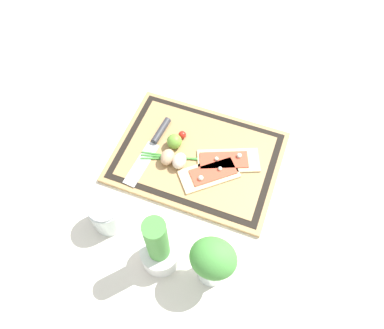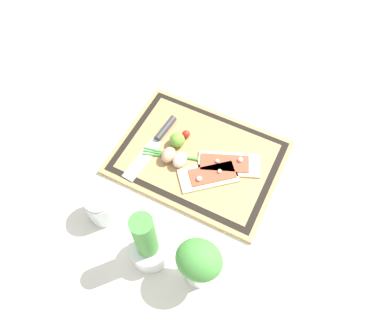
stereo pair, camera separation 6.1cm
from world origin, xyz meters
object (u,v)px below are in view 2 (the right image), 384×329
egg_pink (180,160)px  cherry_tomato_red (186,134)px  egg_brown (169,155)px  lime (177,140)px  sauce_jar (103,206)px  pizza_slice_near (228,164)px  knife (159,137)px  herb_pot (148,245)px  herb_glass (199,263)px  pizza_slice_far (209,175)px

egg_pink → cherry_tomato_red: (0.03, -0.10, -0.01)m
egg_brown → lime: (0.00, -0.06, 0.00)m
egg_pink → sauce_jar: 0.27m
egg_pink → egg_brown: bearing=0.8°
pizza_slice_near → knife: bearing=2.3°
knife → egg_brown: bearing=140.3°
pizza_slice_near → lime: lime is taller
pizza_slice_near → cherry_tomato_red: cherry_tomato_red is taller
egg_pink → cherry_tomato_red: size_ratio=2.18×
pizza_slice_near → herb_pot: 0.37m
herb_pot → herb_glass: 0.14m
pizza_slice_far → herb_pot: 0.30m
pizza_slice_near → herb_glass: 0.36m
lime → cherry_tomato_red: 0.04m
egg_brown → herb_glass: bearing=130.7°
lime → sauce_jar: bearing=74.8°
herb_pot → herb_glass: size_ratio=1.32×
lime → herb_glass: herb_glass is taller
sauce_jar → herb_glass: bearing=173.1°
pizza_slice_far → herb_pot: (0.04, 0.29, 0.06)m
egg_pink → cherry_tomato_red: egg_pink is taller
egg_pink → lime: size_ratio=1.15×
cherry_tomato_red → egg_brown: bearing=84.2°
pizza_slice_far → egg_pink: bearing=-0.5°
cherry_tomato_red → herb_glass: herb_glass is taller
knife → egg_brown: size_ratio=4.82×
cherry_tomato_red → egg_pink: bearing=106.3°
knife → sauce_jar: (0.02, 0.29, 0.02)m
lime → herb_glass: 0.42m
egg_pink → sauce_jar: (0.12, 0.24, 0.01)m
pizza_slice_near → cherry_tomato_red: 0.17m
egg_brown → sauce_jar: bearing=71.1°
egg_brown → herb_pot: size_ratio=0.23×
egg_brown → lime: bearing=-89.2°
egg_brown → lime: size_ratio=1.15×
pizza_slice_near → cherry_tomato_red: (0.17, -0.04, 0.01)m
egg_pink → herb_pot: bearing=101.6°
pizza_slice_far → cherry_tomato_red: 0.16m
egg_brown → sauce_jar: 0.25m
egg_pink → sauce_jar: sauce_jar is taller
knife → egg_brown: egg_brown is taller
knife → herb_glass: (-0.30, 0.33, 0.08)m
pizza_slice_near → pizza_slice_far: 0.07m
pizza_slice_far → herb_pot: herb_pot is taller
pizza_slice_far → egg_brown: (0.14, -0.00, 0.02)m
lime → herb_pot: 0.37m
egg_brown → sauce_jar: size_ratio=0.50×
pizza_slice_far → lime: bearing=-23.2°
egg_pink → cherry_tomato_red: 0.10m
lime → cherry_tomato_red: (-0.01, -0.04, -0.01)m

